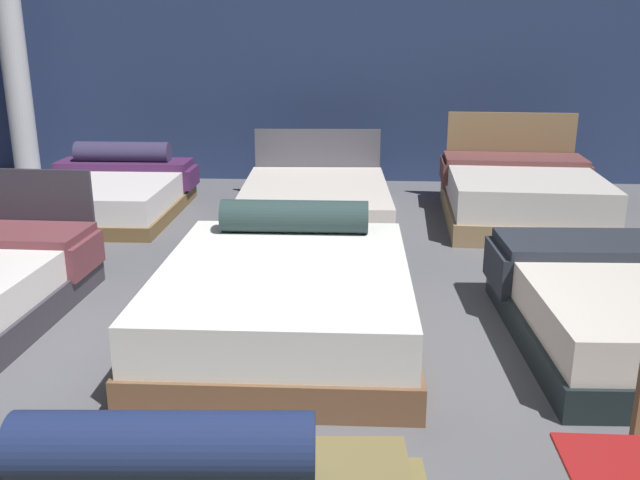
# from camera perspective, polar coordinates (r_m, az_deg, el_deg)

# --- Properties ---
(ground_plane) EXTENTS (18.00, 18.00, 0.02)m
(ground_plane) POSITION_cam_1_polar(r_m,az_deg,el_deg) (4.38, -3.95, -9.46)
(ground_plane) COLOR #5B5B60
(showroom_back_wall) EXTENTS (18.00, 0.06, 3.50)m
(showroom_back_wall) POSITION_cam_1_polar(r_m,az_deg,el_deg) (9.19, 0.18, 15.79)
(showroom_back_wall) COLOR navy
(showroom_back_wall) RESTS_ON ground_plane
(bed_4) EXTENTS (1.66, 2.13, 0.75)m
(bed_4) POSITION_cam_1_polar(r_m,az_deg,el_deg) (4.51, -2.88, -4.86)
(bed_4) COLOR brown
(bed_4) RESTS_ON ground_plane
(bed_5) EXTENTS (1.53, 1.97, 0.52)m
(bed_5) POSITION_cam_1_polar(r_m,az_deg,el_deg) (4.83, 24.33, -5.23)
(bed_5) COLOR black
(bed_5) RESTS_ON ground_plane
(bed_6) EXTENTS (1.67, 1.98, 0.71)m
(bed_6) POSITION_cam_1_polar(r_m,az_deg,el_deg) (7.90, -17.29, 3.71)
(bed_6) COLOR brown
(bed_6) RESTS_ON ground_plane
(bed_7) EXTENTS (1.70, 2.24, 0.81)m
(bed_7) POSITION_cam_1_polar(r_m,az_deg,el_deg) (7.43, -0.40, 3.32)
(bed_7) COLOR #54535C
(bed_7) RESTS_ON ground_plane
(bed_8) EXTENTS (1.67, 2.07, 1.04)m
(bed_8) POSITION_cam_1_polar(r_m,az_deg,el_deg) (7.56, 16.39, 3.63)
(bed_8) COLOR #8D724D
(bed_8) RESTS_ON ground_plane
(support_pillar) EXTENTS (0.32, 0.32, 3.50)m
(support_pillar) POSITION_cam_1_polar(r_m,az_deg,el_deg) (9.61, -24.21, 14.42)
(support_pillar) COLOR silver
(support_pillar) RESTS_ON ground_plane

